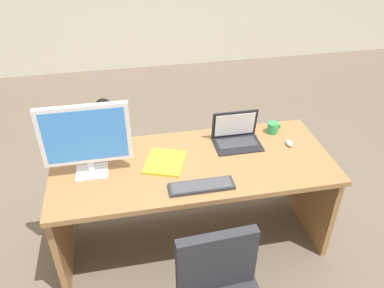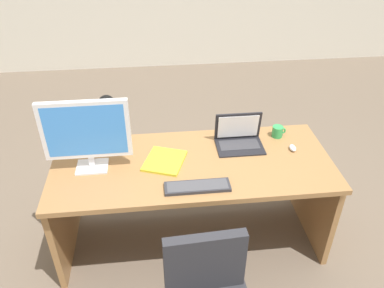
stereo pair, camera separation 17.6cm
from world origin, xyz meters
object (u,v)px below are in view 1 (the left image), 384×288
keyboard (202,186)px  desk (192,181)px  laptop (236,133)px  monitor (86,137)px  mouse (289,143)px  coffee_mug (273,128)px  book (165,162)px  desk_lamp (104,113)px

keyboard → desk: bearing=90.1°
laptop → keyboard: laptop is taller
keyboard → monitor: bearing=157.1°
mouse → coffee_mug: bearing=106.8°
monitor → keyboard: 0.76m
desk → laptop: 0.46m
book → desk: bearing=8.0°
mouse → laptop: bearing=160.5°
desk → coffee_mug: (0.65, 0.20, 0.25)m
mouse → coffee_mug: 0.19m
laptop → book: 0.56m
laptop → keyboard: (-0.35, -0.45, -0.06)m
keyboard → laptop: bearing=52.8°
desk → desk_lamp: 0.76m
desk → book: book is taller
monitor → coffee_mug: size_ratio=5.35×
laptop → desk_lamp: (-0.89, 0.08, 0.21)m
laptop → keyboard: size_ratio=0.81×
keyboard → book: keyboard is taller
keyboard → desk_lamp: (-0.54, 0.53, 0.27)m
laptop → keyboard: bearing=-127.2°
laptop → coffee_mug: bearing=10.3°
book → coffee_mug: coffee_mug is taller
coffee_mug → book: bearing=-165.0°
coffee_mug → laptop: bearing=-169.7°
monitor → keyboard: (0.65, -0.28, -0.26)m
monitor → book: (0.47, 0.01, -0.26)m
monitor → desk_lamp: 0.28m
keyboard → mouse: 0.77m
monitor → coffee_mug: bearing=10.2°
desk → coffee_mug: 0.72m
desk_lamp → book: bearing=-34.7°
mouse → coffee_mug: size_ratio=0.75×
laptop → coffee_mug: 0.31m
mouse → desk_lamp: desk_lamp is taller
laptop → book: bearing=-162.4°
desk → keyboard: 0.38m
keyboard → mouse: bearing=25.1°
book → desk_lamp: bearing=145.3°
keyboard → desk_lamp: bearing=135.4°
keyboard → mouse: (0.70, 0.33, 0.01)m
mouse → book: 0.89m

